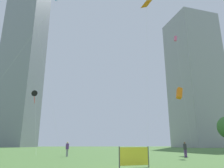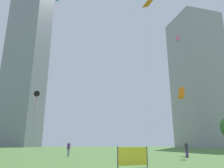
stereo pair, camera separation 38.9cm
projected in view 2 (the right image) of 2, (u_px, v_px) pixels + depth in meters
name	position (u px, v px, depth m)	size (l,w,h in m)	color
person_standing_1	(186.00, 148.00, 26.18)	(0.41, 0.41, 1.83)	#593372
person_standing_4	(69.00, 148.00, 27.84)	(0.42, 0.42, 1.88)	gray
kite_flying_1	(37.00, 94.00, 43.12)	(4.38, 9.80, 12.04)	silver
kite_flying_4	(181.00, 93.00, 38.41)	(10.74, 2.25, 11.69)	silver
kite_flying_6	(178.00, 39.00, 49.27)	(1.12, 5.14, 26.05)	silver
kite_flying_8	(148.00, 4.00, 41.18)	(2.10, 7.94, 28.66)	silver
distant_highrise_0	(27.00, 58.00, 129.17)	(20.01, 17.96, 104.83)	gray
distant_highrise_1	(199.00, 78.00, 111.03)	(21.40, 21.83, 69.55)	#939399
event_banner	(133.00, 156.00, 14.62)	(2.21, 0.60, 1.40)	#4C4C4C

